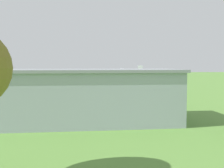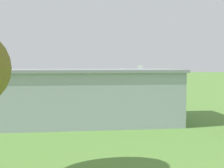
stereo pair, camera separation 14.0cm
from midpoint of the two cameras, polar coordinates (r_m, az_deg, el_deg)
The scene contains 7 objects.
ground_plane at distance 70.10m, azimuth -3.21°, elevation -2.27°, with size 400.00×400.00×0.00m, color #568438.
hangar at distance 37.98m, azimuth -7.62°, elevation -2.31°, with size 27.42×12.35×6.86m.
biplane at distance 63.59m, azimuth 2.98°, elevation 2.09°, with size 6.62×8.43×3.52m.
car_orange at distance 51.59m, azimuth 6.44°, elevation -3.59°, with size 2.53×4.67×1.57m.
person_crossing_taxiway at distance 54.80m, azimuth -0.50°, elevation -3.09°, with size 0.53×0.53×1.72m.
person_beside_truck at distance 53.75m, azimuth -12.75°, elevation -3.37°, with size 0.53×0.53×1.64m.
person_near_hangar_door at distance 53.66m, azimuth -0.37°, elevation -3.28°, with size 0.39×0.39×1.64m.
Camera 1 is at (1.18, 69.68, 7.52)m, focal length 46.92 mm.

